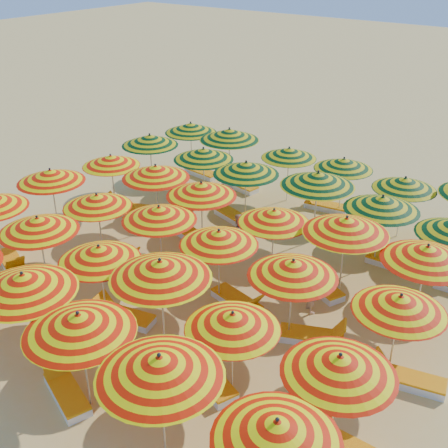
# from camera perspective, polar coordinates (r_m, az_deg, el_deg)

# --- Properties ---
(ground) EXTENTS (120.00, 120.00, 0.00)m
(ground) POSITION_cam_1_polar(r_m,az_deg,el_deg) (18.12, -0.95, -5.09)
(ground) COLOR tan
(ground) RESTS_ON ground
(umbrella_2) EXTENTS (3.22, 3.22, 2.69)m
(umbrella_2) POSITION_cam_1_polar(r_m,az_deg,el_deg) (14.17, -19.71, -5.66)
(umbrella_2) COLOR silver
(umbrella_2) RESTS_ON ground
(umbrella_3) EXTENTS (3.01, 3.01, 2.62)m
(umbrella_3) POSITION_cam_1_polar(r_m,az_deg,el_deg) (12.57, -14.53, -9.73)
(umbrella_3) COLOR silver
(umbrella_3) RESTS_ON ground
(umbrella_4) EXTENTS (3.12, 3.12, 2.70)m
(umbrella_4) POSITION_cam_1_polar(r_m,az_deg,el_deg) (11.10, -6.55, -14.19)
(umbrella_4) COLOR silver
(umbrella_4) RESTS_ON ground
(umbrella_5) EXTENTS (2.83, 2.83, 2.46)m
(umbrella_5) POSITION_cam_1_polar(r_m,az_deg,el_deg) (10.24, 5.38, -20.15)
(umbrella_5) COLOR silver
(umbrella_5) RESTS_ON ground
(umbrella_7) EXTENTS (2.91, 2.91, 2.49)m
(umbrella_7) POSITION_cam_1_polar(r_m,az_deg,el_deg) (17.23, -18.37, -0.05)
(umbrella_7) COLOR silver
(umbrella_7) RESTS_ON ground
(umbrella_8) EXTENTS (2.50, 2.50, 2.38)m
(umbrella_8) POSITION_cam_1_polar(r_m,az_deg,el_deg) (15.43, -12.57, -2.95)
(umbrella_8) COLOR silver
(umbrella_8) RESTS_ON ground
(umbrella_9) EXTENTS (3.25, 3.25, 2.73)m
(umbrella_9) POSITION_cam_1_polar(r_m,az_deg,el_deg) (13.89, -6.50, -4.61)
(umbrella_9) COLOR silver
(umbrella_9) RESTS_ON ground
(umbrella_10) EXTENTS (2.67, 2.67, 2.33)m
(umbrella_10) POSITION_cam_1_polar(r_m,az_deg,el_deg) (12.67, 0.88, -9.85)
(umbrella_10) COLOR silver
(umbrella_10) RESTS_ON ground
(umbrella_11) EXTENTS (3.01, 3.01, 2.48)m
(umbrella_11) POSITION_cam_1_polar(r_m,az_deg,el_deg) (11.58, 11.64, -13.83)
(umbrella_11) COLOR silver
(umbrella_11) RESTS_ON ground
(umbrella_12) EXTENTS (2.92, 2.92, 2.51)m
(umbrella_12) POSITION_cam_1_polar(r_m,az_deg,el_deg) (20.61, -17.21, 4.70)
(umbrella_12) COLOR silver
(umbrella_12) RESTS_ON ground
(umbrella_13) EXTENTS (2.90, 2.90, 2.37)m
(umbrella_13) POSITION_cam_1_polar(r_m,az_deg,el_deg) (18.54, -12.77, 2.31)
(umbrella_13) COLOR silver
(umbrella_13) RESTS_ON ground
(umbrella_14) EXTENTS (2.71, 2.71, 2.46)m
(umbrella_14) POSITION_cam_1_polar(r_m,az_deg,el_deg) (17.18, -6.62, 1.07)
(umbrella_14) COLOR silver
(umbrella_14) RESTS_ON ground
(umbrella_15) EXTENTS (2.38, 2.38, 2.41)m
(umbrella_15) POSITION_cam_1_polar(r_m,az_deg,el_deg) (15.79, -0.53, -1.41)
(umbrella_15) COLOR silver
(umbrella_15) RESTS_ON ground
(umbrella_16) EXTENTS (2.75, 2.75, 2.48)m
(umbrella_16) POSITION_cam_1_polar(r_m,az_deg,el_deg) (14.35, 7.02, -4.52)
(umbrella_16) COLOR silver
(umbrella_16) RESTS_ON ground
(umbrella_17) EXTENTS (2.80, 2.80, 2.37)m
(umbrella_17) POSITION_cam_1_polar(r_m,az_deg,el_deg) (13.77, 17.46, -7.71)
(umbrella_17) COLOR silver
(umbrella_17) RESTS_ON ground
(umbrella_18) EXTENTS (2.86, 2.86, 2.34)m
(umbrella_18) POSITION_cam_1_polar(r_m,az_deg,el_deg) (21.93, -11.42, 6.33)
(umbrella_18) COLOR silver
(umbrella_18) RESTS_ON ground
(umbrella_19) EXTENTS (2.70, 2.70, 2.56)m
(umbrella_19) POSITION_cam_1_polar(r_m,az_deg,el_deg) (20.07, -6.96, 5.29)
(umbrella_19) COLOR silver
(umbrella_19) RESTS_ON ground
(umbrella_20) EXTENTS (3.01, 3.01, 2.51)m
(umbrella_20) POSITION_cam_1_polar(r_m,az_deg,el_deg) (18.63, -2.32, 3.53)
(umbrella_20) COLOR silver
(umbrella_20) RESTS_ON ground
(umbrella_21) EXTENTS (2.69, 2.69, 2.36)m
(umbrella_21) POSITION_cam_1_polar(r_m,az_deg,el_deg) (17.15, 5.09, 0.78)
(umbrella_21) COLOR silver
(umbrella_21) RESTS_ON ground
(umbrella_22) EXTENTS (2.79, 2.79, 2.65)m
(umbrella_22) POSITION_cam_1_polar(r_m,az_deg,el_deg) (16.36, 12.31, -0.14)
(umbrella_22) COLOR silver
(umbrella_22) RESTS_ON ground
(umbrella_23) EXTENTS (2.70, 2.70, 2.55)m
(umbrella_23) POSITION_cam_1_polar(r_m,az_deg,el_deg) (15.70, 19.93, -2.86)
(umbrella_23) COLOR silver
(umbrella_23) RESTS_ON ground
(umbrella_24) EXTENTS (2.88, 2.88, 2.48)m
(umbrella_24) POSITION_cam_1_polar(r_m,az_deg,el_deg) (23.59, -7.55, 8.45)
(umbrella_24) COLOR silver
(umbrella_24) RESTS_ON ground
(umbrella_25) EXTENTS (2.78, 2.78, 2.48)m
(umbrella_25) POSITION_cam_1_polar(r_m,az_deg,el_deg) (21.85, -2.10, 7.12)
(umbrella_25) COLOR silver
(umbrella_25) RESTS_ON ground
(umbrella_26) EXTENTS (2.62, 2.62, 2.55)m
(umbrella_26) POSITION_cam_1_polar(r_m,az_deg,el_deg) (20.30, 2.25, 5.69)
(umbrella_26) COLOR silver
(umbrella_26) RESTS_ON ground
(umbrella_27) EXTENTS (3.37, 3.37, 2.70)m
(umbrella_27) POSITION_cam_1_polar(r_m,az_deg,el_deg) (19.24, 9.51, 4.51)
(umbrella_27) COLOR silver
(umbrella_27) RESTS_ON ground
(umbrella_28) EXTENTS (2.93, 2.93, 2.53)m
(umbrella_28) POSITION_cam_1_polar(r_m,az_deg,el_deg) (18.26, 15.77, 2.04)
(umbrella_28) COLOR silver
(umbrella_28) RESTS_ON ground
(umbrella_30) EXTENTS (2.50, 2.50, 2.43)m
(umbrella_30) POSITION_cam_1_polar(r_m,az_deg,el_deg) (25.16, -3.40, 9.73)
(umbrella_30) COLOR silver
(umbrella_30) RESTS_ON ground
(umbrella_31) EXTENTS (2.96, 2.96, 2.65)m
(umbrella_31) POSITION_cam_1_polar(r_m,az_deg,el_deg) (23.63, 0.55, 9.08)
(umbrella_31) COLOR silver
(umbrella_31) RESTS_ON ground
(umbrella_32) EXTENTS (2.89, 2.89, 2.33)m
(umbrella_32) POSITION_cam_1_polar(r_m,az_deg,el_deg) (22.46, 6.62, 7.17)
(umbrella_32) COLOR silver
(umbrella_32) RESTS_ON ground
(umbrella_33) EXTENTS (2.49, 2.49, 2.35)m
(umbrella_33) POSITION_cam_1_polar(r_m,az_deg,el_deg) (21.63, 12.06, 6.00)
(umbrella_33) COLOR silver
(umbrella_33) RESTS_ON ground
(umbrella_34) EXTENTS (2.81, 2.81, 2.35)m
(umbrella_34) POSITION_cam_1_polar(r_m,az_deg,el_deg) (20.40, 17.90, 3.94)
(umbrella_34) COLOR silver
(umbrella_34) RESTS_ON ground
(lounger_2) EXTENTS (1.83, 1.13, 0.69)m
(lounger_2) POSITION_cam_1_polar(r_m,az_deg,el_deg) (14.22, -15.71, -16.12)
(lounger_2) COLOR white
(lounger_2) RESTS_ON ground
(lounger_4) EXTENTS (1.83, 1.16, 0.69)m
(lounger_4) POSITION_cam_1_polar(r_m,az_deg,el_deg) (19.73, -20.77, -3.62)
(lounger_4) COLOR white
(lounger_4) RESTS_ON ground
(lounger_5) EXTENTS (1.82, 0.95, 0.69)m
(lounger_5) POSITION_cam_1_polar(r_m,az_deg,el_deg) (16.26, -10.16, -9.16)
(lounger_5) COLOR white
(lounger_5) RESTS_ON ground
(lounger_6) EXTENTS (1.82, 1.18, 0.69)m
(lounger_6) POSITION_cam_1_polar(r_m,az_deg,el_deg) (14.08, -1.52, -15.39)
(lounger_6) COLOR white
(lounger_6) RESTS_ON ground
(lounger_8) EXTENTS (1.74, 0.59, 0.69)m
(lounger_8) POSITION_cam_1_polar(r_m,az_deg,el_deg) (19.07, -10.76, -3.30)
(lounger_8) COLOR white
(lounger_8) RESTS_ON ground
(lounger_9) EXTENTS (1.82, 0.94, 0.69)m
(lounger_9) POSITION_cam_1_polar(r_m,az_deg,el_deg) (16.60, 1.40, -7.82)
(lounger_9) COLOR white
(lounger_9) RESTS_ON ground
(lounger_10) EXTENTS (1.82, 1.23, 0.69)m
(lounger_10) POSITION_cam_1_polar(r_m,az_deg,el_deg) (15.48, 9.03, -11.17)
(lounger_10) COLOR white
(lounger_10) RESTS_ON ground
(lounger_11) EXTENTS (1.82, 0.96, 0.69)m
(lounger_11) POSITION_cam_1_polar(r_m,az_deg,el_deg) (14.73, 18.08, -14.75)
(lounger_11) COLOR white
(lounger_11) RESTS_ON ground
(lounger_12) EXTENTS (1.82, 1.18, 0.69)m
(lounger_12) POSITION_cam_1_polar(r_m,az_deg,el_deg) (22.42, -9.82, 1.63)
(lounger_12) COLOR white
(lounger_12) RESTS_ON ground
(lounger_13) EXTENTS (1.77, 0.69, 0.69)m
(lounger_13) POSITION_cam_1_polar(r_m,az_deg,el_deg) (21.21, -8.15, 0.22)
(lounger_13) COLOR white
(lounger_13) RESTS_ON ground
(lounger_14) EXTENTS (1.82, 0.99, 0.69)m
(lounger_14) POSITION_cam_1_polar(r_m,az_deg,el_deg) (20.04, -3.10, -1.22)
(lounger_14) COLOR white
(lounger_14) RESTS_ON ground
(lounger_15) EXTENTS (1.82, 1.25, 0.69)m
(lounger_15) POSITION_cam_1_polar(r_m,az_deg,el_deg) (17.54, 9.64, -6.13)
(lounger_15) COLOR white
(lounger_15) RESTS_ON ground
(lounger_16) EXTENTS (1.83, 1.14, 0.69)m
(lounger_16) POSITION_cam_1_polar(r_m,az_deg,el_deg) (17.01, 17.37, -8.29)
(lounger_16) COLOR white
(lounger_16) RESTS_ON ground
(lounger_17) EXTENTS (1.77, 0.70, 0.69)m
(lounger_17) POSITION_cam_1_polar(r_m,az_deg,el_deg) (23.06, -2.67, 2.78)
(lounger_17) COLOR white
(lounger_17) RESTS_ON ground
(lounger_18) EXTENTS (1.83, 1.04, 0.69)m
(lounger_18) POSITION_cam_1_polar(r_m,az_deg,el_deg) (21.40, 1.03, 0.77)
(lounger_18) COLOR white
(lounger_18) RESTS_ON ground
(lounger_19) EXTENTS (1.75, 0.63, 0.69)m
(lounger_19) POSITION_cam_1_polar(r_m,az_deg,el_deg) (19.26, 16.64, -3.71)
(lounger_19) COLOR white
(lounger_19) RESTS_ON ground
(lounger_21) EXTENTS (1.79, 0.77, 0.69)m
(lounger_21) POSITION_cam_1_polar(r_m,az_deg,el_deg) (25.55, -2.38, 5.29)
(lounger_21) COLOR white
(lounger_21) RESTS_ON ground
(lounger_22) EXTENTS (1.80, 0.84, 0.69)m
(lounger_22) POSITION_cam_1_polar(r_m,az_deg,el_deg) (24.16, 1.55, 3.97)
(lounger_22) COLOR white
(lounger_22) RESTS_ON ground
(lounger_23) EXTENTS (1.80, 0.83, 0.69)m
(lounger_23) POSITION_cam_1_polar(r_m,az_deg,el_deg) (22.63, 10.27, 1.84)
(lounger_23) COLOR white
(lounger_23) RESTS_ON ground
(beachgoer_b) EXTENTS (0.78, 0.86, 1.45)m
(beachgoer_b) POSITION_cam_1_polar(r_m,az_deg,el_deg) (18.93, 1.41, -1.03)
(beachgoer_b) COLOR tan
(beachgoer_b) RESTS_ON ground
(beachgoer_a) EXTENTS (0.70, 0.65, 1.60)m
(beachgoer_a) POSITION_cam_1_polar(r_m,az_deg,el_deg) (16.20, 8.88, -6.41)
(beachgoer_a) COLOR tan
(beachgoer_a) RESTS_ON ground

